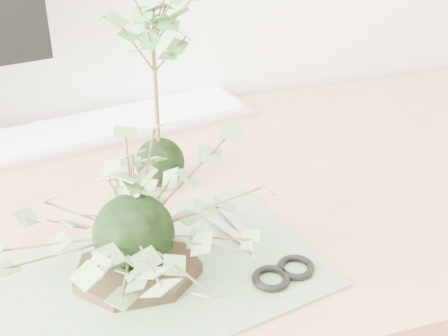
{
  "coord_description": "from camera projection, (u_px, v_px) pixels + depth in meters",
  "views": [
    {
      "loc": [
        -0.23,
        0.44,
        1.27
      ],
      "look_at": [
        0.0,
        1.14,
        0.84
      ],
      "focal_mm": 50.0,
      "sensor_mm": 36.0,
      "label": 1
    }
  ],
  "objects": [
    {
      "name": "scissors",
      "position": [
        266.0,
        264.0,
        0.82
      ],
      "size": [
        0.1,
        0.21,
        0.01
      ],
      "rotation": [
        0.0,
        0.0,
        0.26
      ],
      "color": "#91919D",
      "rests_on": "cutting_mat"
    },
    {
      "name": "keyboard",
      "position": [
        122.0,
        123.0,
        1.18
      ],
      "size": [
        0.52,
        0.23,
        0.02
      ],
      "rotation": [
        0.0,
        0.0,
        0.17
      ],
      "color": "silver",
      "rests_on": "desk"
    },
    {
      "name": "ivy_kokedama",
      "position": [
        131.0,
        201.0,
        0.75
      ],
      "size": [
        0.29,
        0.29,
        0.2
      ],
      "rotation": [
        0.0,
        0.0,
        -0.01
      ],
      "color": "black",
      "rests_on": "stone_dish"
    },
    {
      "name": "stone_dish",
      "position": [
        137.0,
        271.0,
        0.8
      ],
      "size": [
        0.18,
        0.18,
        0.01
      ],
      "primitive_type": "cylinder",
      "rotation": [
        0.0,
        0.0,
        -0.05
      ],
      "color": "black",
      "rests_on": "cutting_mat"
    },
    {
      "name": "maple_kokedama",
      "position": [
        153.0,
        47.0,
        0.9
      ],
      "size": [
        0.22,
        0.22,
        0.33
      ],
      "rotation": [
        0.0,
        0.0,
        0.3
      ],
      "color": "black",
      "rests_on": "desk"
    },
    {
      "name": "desk",
      "position": [
        189.0,
        244.0,
        1.01
      ],
      "size": [
        1.6,
        0.7,
        0.74
      ],
      "color": "tan",
      "rests_on": "ground_plane"
    },
    {
      "name": "cutting_mat",
      "position": [
        161.0,
        276.0,
        0.81
      ],
      "size": [
        0.46,
        0.35,
        0.0
      ],
      "primitive_type": "cube",
      "rotation": [
        0.0,
        0.0,
        0.21
      ],
      "color": "#5F815A",
      "rests_on": "desk"
    }
  ]
}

